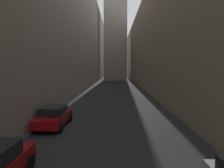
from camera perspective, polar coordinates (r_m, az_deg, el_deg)
ground_plane at (r=42.96m, az=0.85°, el=-1.07°), size 264.00×264.00×0.00m
building_block_left at (r=47.28m, az=-15.68°, el=13.90°), size 15.16×108.00×24.03m
building_block_right at (r=46.48m, az=15.95°, el=10.43°), size 12.77×108.00×18.20m
parked_car_left_third at (r=15.66m, az=-16.15°, el=-8.68°), size 2.03×4.21×1.51m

